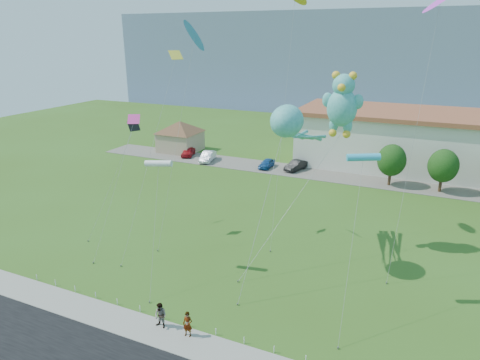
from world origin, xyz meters
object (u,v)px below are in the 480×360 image
at_px(parked_car_silver, 208,156).
at_px(octopus_kite, 292,128).
at_px(pedestrian_right, 161,316).
at_px(parked_car_black, 296,165).
at_px(pavilion, 180,133).
at_px(parked_car_blue, 267,163).
at_px(teddy_bear_kite, 342,103).
at_px(pedestrian_left, 188,324).
at_px(parked_car_red, 188,152).

bearing_deg(parked_car_silver, octopus_kite, -60.48).
relative_size(pedestrian_right, parked_car_black, 0.43).
bearing_deg(parked_car_silver, parked_car_black, -6.94).
relative_size(pavilion, parked_car_silver, 2.03).
distance_m(parked_car_blue, teddy_bear_kite, 27.38).
xyz_separation_m(pavilion, parked_car_silver, (7.20, -3.76, -2.22)).
distance_m(pedestrian_left, parked_car_silver, 40.76).
bearing_deg(parked_car_black, parked_car_blue, -153.64).
relative_size(parked_car_black, octopus_kite, 0.30).
height_order(parked_car_blue, teddy_bear_kite, teddy_bear_kite).
bearing_deg(octopus_kite, pavilion, 135.42).
xyz_separation_m(pavilion, parked_car_blue, (16.77, -3.32, -2.33)).
bearing_deg(parked_car_blue, octopus_kite, -63.34).
bearing_deg(parked_car_silver, pavilion, 140.84).
bearing_deg(pedestrian_right, parked_car_black, 99.14).
distance_m(pedestrian_right, parked_car_blue, 37.48).
bearing_deg(parked_car_blue, parked_car_black, 11.04).
relative_size(pedestrian_left, teddy_bear_kite, 0.11).
xyz_separation_m(parked_car_black, teddy_bear_kite, (9.89, -20.60, 12.32)).
bearing_deg(pedestrian_right, pavilion, 125.72).
xyz_separation_m(pedestrian_right, parked_car_red, (-20.49, 37.84, -0.25)).
bearing_deg(teddy_bear_kite, pavilion, 143.07).
height_order(pavilion, parked_car_red, pavilion).
bearing_deg(parked_car_silver, pedestrian_left, -74.98).
relative_size(parked_car_red, octopus_kite, 0.29).
relative_size(pavilion, pedestrian_left, 5.29).
distance_m(parked_car_red, teddy_bear_kite, 37.04).
bearing_deg(octopus_kite, parked_car_red, 134.85).
bearing_deg(parked_car_red, parked_car_blue, -19.54).
height_order(pedestrian_left, parked_car_silver, pedestrian_left).
bearing_deg(octopus_kite, teddy_bear_kite, 55.55).
bearing_deg(pedestrian_left, pedestrian_right, 173.20).
bearing_deg(pedestrian_right, parked_car_red, 123.96).
relative_size(pedestrian_left, parked_car_red, 0.43).
height_order(parked_car_red, parked_car_black, same).
bearing_deg(parked_car_blue, pedestrian_left, -74.88).
bearing_deg(teddy_bear_kite, octopus_kite, -124.45).
bearing_deg(pedestrian_right, octopus_kite, 75.73).
distance_m(parked_car_silver, teddy_bear_kite, 33.05).
relative_size(pedestrian_right, parked_car_blue, 0.48).
xyz_separation_m(parked_car_silver, teddy_bear_kite, (23.71, -19.48, 12.26)).
relative_size(pedestrian_left, parked_car_silver, 0.38).
bearing_deg(pedestrian_right, parked_car_silver, 119.48).
bearing_deg(pavilion, parked_car_blue, -11.20).
distance_m(pavilion, octopus_kite, 40.15).
bearing_deg(teddy_bear_kite, parked_car_black, 115.64).
relative_size(pedestrian_left, octopus_kite, 0.13).
height_order(pedestrian_left, pedestrian_right, pedestrian_right).
relative_size(parked_car_red, parked_car_blue, 1.09).
xyz_separation_m(pedestrian_right, octopus_kite, (4.56, 12.66, 10.47)).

